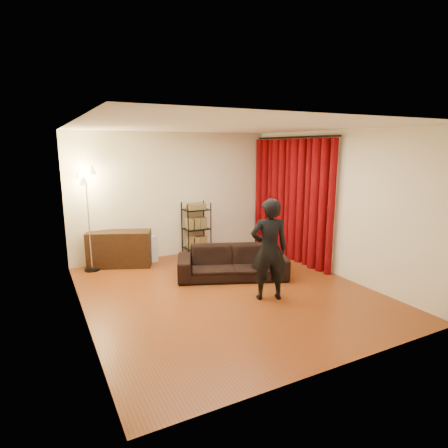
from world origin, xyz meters
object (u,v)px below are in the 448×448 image
media_cabinet (120,249)px  storage_boxes (148,249)px  wire_shelf (196,229)px  floor_lamp (89,221)px  sofa (232,262)px  person (269,249)px

media_cabinet → storage_boxes: size_ratio=2.24×
wire_shelf → floor_lamp: 2.31m
floor_lamp → wire_shelf: bearing=1.7°
wire_shelf → storage_boxes: bearing=161.2°
wire_shelf → sofa: bearing=-110.8°
storage_boxes → wire_shelf: (1.12, 0.03, 0.32)m
media_cabinet → sofa: bearing=-20.8°
sofa → person: person is taller
person → wire_shelf: bearing=-68.5°
person → media_cabinet: size_ratio=1.31×
sofa → media_cabinet: media_cabinet is taller
media_cabinet → wire_shelf: bearing=24.8°
person → wire_shelf: (-0.04, 2.82, -0.22)m
person → wire_shelf: size_ratio=1.37×
sofa → media_cabinet: 2.37m
media_cabinet → floor_lamp: (-0.56, -0.02, 0.63)m
sofa → floor_lamp: size_ratio=1.01×
storage_boxes → floor_lamp: bearing=-178.2°
sofa → person: 1.24m
person → media_cabinet: (-1.75, 2.77, -0.45)m
media_cabinet → floor_lamp: bearing=-154.9°
person → storage_boxes: size_ratio=2.92×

